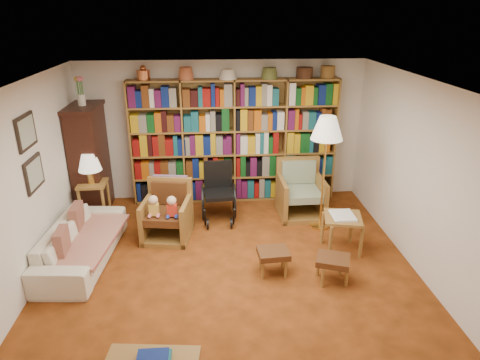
{
  "coord_description": "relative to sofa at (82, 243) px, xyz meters",
  "views": [
    {
      "loc": [
        -0.23,
        -4.95,
        3.31
      ],
      "look_at": [
        0.17,
        0.6,
        1.06
      ],
      "focal_mm": 32.0,
      "sensor_mm": 36.0,
      "label": 1
    }
  ],
  "objects": [
    {
      "name": "wall_right",
      "position": [
        4.55,
        -0.38,
        0.97
      ],
      "size": [
        0.0,
        5.0,
        5.0
      ],
      "primitive_type": "plane",
      "rotation": [
        1.57,
        0.0,
        -1.57
      ],
      "color": "white",
      "rests_on": "floor"
    },
    {
      "name": "wall_left",
      "position": [
        -0.45,
        -0.38,
        0.97
      ],
      "size": [
        0.0,
        5.0,
        5.0
      ],
      "primitive_type": "plane",
      "rotation": [
        1.57,
        0.0,
        1.57
      ],
      "color": "white",
      "rests_on": "floor"
    },
    {
      "name": "floor",
      "position": [
        2.05,
        -0.38,
        -0.28
      ],
      "size": [
        5.0,
        5.0,
        0.0
      ],
      "primitive_type": "plane",
      "color": "#8E4115",
      "rests_on": "ground"
    },
    {
      "name": "cushion_right",
      "position": [
        -0.13,
        -0.35,
        0.17
      ],
      "size": [
        0.13,
        0.37,
        0.36
      ],
      "primitive_type": "cube",
      "rotation": [
        0.0,
        0.0,
        0.05
      ],
      "color": "maroon",
      "rests_on": "sofa"
    },
    {
      "name": "armchair_sage",
      "position": [
        3.33,
        1.28,
        0.08
      ],
      "size": [
        0.76,
        0.79,
        0.93
      ],
      "color": "olive",
      "rests_on": "floor"
    },
    {
      "name": "side_table_papers",
      "position": [
        3.68,
        -0.0,
        0.18
      ],
      "size": [
        0.61,
        0.61,
        0.58
      ],
      "color": "olive",
      "rests_on": "floor"
    },
    {
      "name": "wheelchair",
      "position": [
        1.94,
        1.18,
        0.16
      ],
      "size": [
        0.56,
        0.78,
        0.97
      ],
      "color": "black",
      "rests_on": "floor"
    },
    {
      "name": "floor_lamp",
      "position": [
        3.57,
        0.74,
        1.3
      ],
      "size": [
        0.48,
        0.48,
        1.83
      ],
      "color": "gold",
      "rests_on": "floor"
    },
    {
      "name": "curio_cabinet",
      "position": [
        -0.2,
        1.62,
        0.67
      ],
      "size": [
        0.5,
        0.95,
        2.4
      ],
      "color": "#33150E",
      "rests_on": "floor"
    },
    {
      "name": "wall_back",
      "position": [
        2.05,
        2.12,
        0.97
      ],
      "size": [
        5.0,
        0.0,
        5.0
      ],
      "primitive_type": "plane",
      "rotation": [
        1.57,
        0.0,
        0.0
      ],
      "color": "white",
      "rests_on": "floor"
    },
    {
      "name": "bookshelf",
      "position": [
        2.25,
        1.95,
        0.89
      ],
      "size": [
        3.6,
        0.3,
        2.42
      ],
      "color": "olive",
      "rests_on": "floor"
    },
    {
      "name": "sofa",
      "position": [
        0.0,
        0.0,
        0.0
      ],
      "size": [
        1.97,
        0.9,
        0.56
      ],
      "primitive_type": "imported",
      "rotation": [
        0.0,
        0.0,
        1.49
      ],
      "color": "beige",
      "rests_on": "floor"
    },
    {
      "name": "wall_front",
      "position": [
        2.05,
        -2.88,
        0.97
      ],
      "size": [
        5.0,
        0.0,
        5.0
      ],
      "primitive_type": "plane",
      "rotation": [
        -1.57,
        0.0,
        0.0
      ],
      "color": "white",
      "rests_on": "floor"
    },
    {
      "name": "sofa_throw",
      "position": [
        0.05,
        0.0,
        0.02
      ],
      "size": [
        0.99,
        1.6,
        0.04
      ],
      "primitive_type": "cube",
      "rotation": [
        0.0,
        0.0,
        -0.13
      ],
      "color": "beige",
      "rests_on": "sofa"
    },
    {
      "name": "ceiling",
      "position": [
        2.05,
        -0.38,
        2.22
      ],
      "size": [
        5.0,
        5.0,
        0.0
      ],
      "primitive_type": "plane",
      "rotation": [
        3.14,
        0.0,
        0.0
      ],
      "color": "silver",
      "rests_on": "wall_back"
    },
    {
      "name": "table_lamp",
      "position": [
        -0.1,
        1.21,
        0.75
      ],
      "size": [
        0.37,
        0.37,
        0.5
      ],
      "color": "gold",
      "rests_on": "side_table_lamp"
    },
    {
      "name": "side_table_lamp",
      "position": [
        -0.1,
        1.21,
        0.23
      ],
      "size": [
        0.46,
        0.46,
        0.69
      ],
      "color": "olive",
      "rests_on": "floor"
    },
    {
      "name": "cushion_left",
      "position": [
        -0.13,
        0.35,
        0.17
      ],
      "size": [
        0.13,
        0.38,
        0.38
      ],
      "primitive_type": "cube",
      "rotation": [
        0.0,
        0.0,
        0.02
      ],
      "color": "maroon",
      "rests_on": "sofa"
    },
    {
      "name": "armchair_leather",
      "position": [
        1.13,
        0.66,
        0.08
      ],
      "size": [
        0.81,
        0.84,
        0.89
      ],
      "color": "olive",
      "rests_on": "floor"
    },
    {
      "name": "framed_pictures",
      "position": [
        -0.43,
        -0.08,
        1.35
      ],
      "size": [
        0.03,
        0.52,
        0.97
      ],
      "color": "black",
      "rests_on": "wall_left"
    },
    {
      "name": "footstool_a",
      "position": [
        2.61,
        -0.51,
        0.0
      ],
      "size": [
        0.43,
        0.37,
        0.34
      ],
      "color": "#512F15",
      "rests_on": "floor"
    },
    {
      "name": "footstool_b",
      "position": [
        3.35,
        -0.74,
        0.01
      ],
      "size": [
        0.51,
        0.47,
        0.35
      ],
      "color": "#512F15",
      "rests_on": "floor"
    }
  ]
}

